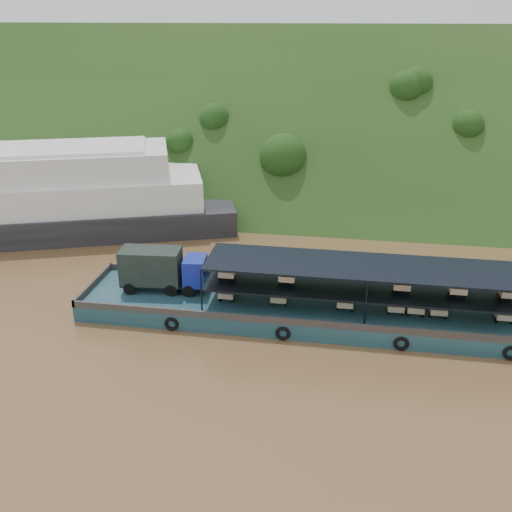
# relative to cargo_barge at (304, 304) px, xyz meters

# --- Properties ---
(ground) EXTENTS (160.00, 160.00, 0.00)m
(ground) POSITION_rel_cargo_barge_xyz_m (-2.20, 0.46, -1.12)
(ground) COLOR brown
(ground) RESTS_ON ground
(hillside) EXTENTS (140.00, 39.60, 39.60)m
(hillside) POSITION_rel_cargo_barge_xyz_m (-2.20, 36.46, -1.12)
(hillside) COLOR #1A3613
(hillside) RESTS_ON ground
(cargo_barge) EXTENTS (35.00, 7.18, 4.54)m
(cargo_barge) POSITION_rel_cargo_barge_xyz_m (0.00, 0.00, 0.00)
(cargo_barge) COLOR #133644
(cargo_barge) RESTS_ON ground
(passenger_ferry) EXTENTS (44.44, 24.58, 8.77)m
(passenger_ferry) POSITION_rel_cargo_barge_xyz_m (-30.28, 13.19, 2.68)
(passenger_ferry) COLOR black
(passenger_ferry) RESTS_ON ground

